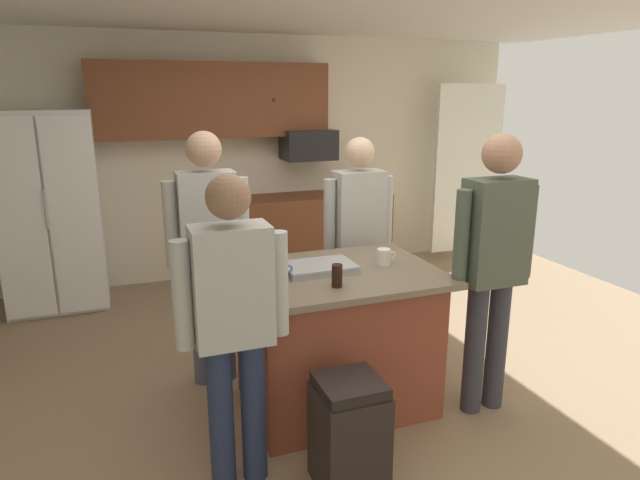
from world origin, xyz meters
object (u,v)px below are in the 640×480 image
object	(u,v)px
mug_ceramic_white	(279,271)
mug_blue_stoneware	(384,257)
glass_dark_ale	(251,258)
serving_tray	(319,267)
kitchen_island	(336,338)
person_guest_left	(209,242)
microwave_over_range	(308,145)
trash_bin	(349,434)
refrigerator	(51,211)
person_guest_by_door	(233,315)
person_host_foreground	(358,230)
person_guest_right	(493,256)
glass_short_whisky	(337,276)

from	to	relation	value
mug_ceramic_white	mug_blue_stoneware	bearing A→B (deg)	3.29
glass_dark_ale	serving_tray	world-z (taller)	glass_dark_ale
kitchen_island	mug_blue_stoneware	world-z (taller)	mug_blue_stoneware
person_guest_left	glass_dark_ale	size ratio (longest dim) A/B	13.91
microwave_over_range	trash_bin	size ratio (longest dim) A/B	0.92
refrigerator	serving_tray	bearing A→B (deg)	-55.48
kitchen_island	microwave_over_range	bearing A→B (deg)	74.18
mug_blue_stoneware	person_guest_by_door	bearing A→B (deg)	-153.89
person_host_foreground	mug_ceramic_white	bearing A→B (deg)	-15.40
microwave_over_range	mug_blue_stoneware	bearing A→B (deg)	-99.11
trash_bin	person_guest_left	bearing A→B (deg)	108.57
person_guest_right	trash_bin	bearing A→B (deg)	42.47
kitchen_island	person_host_foreground	bearing A→B (deg)	56.79
glass_short_whisky	refrigerator	bearing A→B (deg)	121.27
person_guest_by_door	glass_dark_ale	bearing A→B (deg)	35.93
mug_blue_stoneware	serving_tray	world-z (taller)	mug_blue_stoneware
glass_short_whisky	glass_dark_ale	bearing A→B (deg)	125.08
kitchen_island	mug_ceramic_white	world-z (taller)	mug_ceramic_white
mug_blue_stoneware	mug_ceramic_white	xyz separation A→B (m)	(-0.72, -0.04, 0.00)
person_guest_by_door	refrigerator	bearing A→B (deg)	74.53
person_host_foreground	glass_short_whisky	xyz separation A→B (m)	(-0.58, -0.99, 0.01)
mug_blue_stoneware	person_guest_right	bearing A→B (deg)	-36.43
microwave_over_range	person_host_foreground	size ratio (longest dim) A/B	0.33
person_guest_right	trash_bin	size ratio (longest dim) A/B	2.92
glass_dark_ale	serving_tray	size ratio (longest dim) A/B	0.29
refrigerator	microwave_over_range	size ratio (longest dim) A/B	3.32
microwave_over_range	mug_ceramic_white	size ratio (longest dim) A/B	4.37
kitchen_island	person_guest_by_door	world-z (taller)	person_guest_by_door
microwave_over_range	glass_short_whisky	world-z (taller)	microwave_over_range
glass_dark_ale	mug_ceramic_white	world-z (taller)	glass_dark_ale
person_host_foreground	person_guest_left	bearing A→B (deg)	-50.16
refrigerator	trash_bin	xyz separation A→B (m)	(1.60, -3.35, -0.63)
glass_dark_ale	trash_bin	size ratio (longest dim) A/B	0.21
person_guest_left	glass_short_whisky	distance (m)	1.04
microwave_over_range	person_guest_by_door	distance (m)	3.61
person_guest_by_door	person_guest_left	bearing A→B (deg)	51.85
mug_ceramic_white	person_guest_left	bearing A→B (deg)	116.81
glass_short_whisky	mug_blue_stoneware	world-z (taller)	glass_short_whisky
person_guest_right	glass_short_whisky	world-z (taller)	person_guest_right
mug_ceramic_white	serving_tray	bearing A→B (deg)	16.62
person_guest_by_door	person_host_foreground	xyz separation A→B (m)	(1.25, 1.26, 0.03)
serving_tray	kitchen_island	bearing A→B (deg)	-30.34
trash_bin	microwave_over_range	bearing A→B (deg)	73.84
person_guest_left	trash_bin	distance (m)	1.61
person_guest_left	serving_tray	world-z (taller)	person_guest_left
microwave_over_range	person_guest_right	xyz separation A→B (m)	(0.11, -3.09, -0.41)
mug_ceramic_white	trash_bin	xyz separation A→B (m)	(0.14, -0.74, -0.67)
refrigerator	person_host_foreground	distance (m)	2.96
glass_dark_ale	mug_ceramic_white	size ratio (longest dim) A/B	0.99
refrigerator	mug_blue_stoneware	distance (m)	3.36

